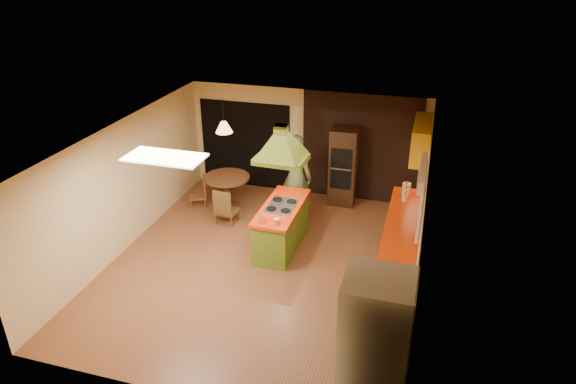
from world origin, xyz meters
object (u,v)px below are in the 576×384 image
(kitchen_island, at_px, (282,226))
(dining_table, at_px, (227,186))
(refrigerator, at_px, (374,347))
(canister_large, at_px, (406,189))
(man, at_px, (296,177))
(wall_oven, at_px, (343,166))

(kitchen_island, relative_size, dining_table, 1.75)
(refrigerator, distance_m, canister_large, 4.54)
(kitchen_island, relative_size, man, 0.93)
(kitchen_island, height_order, canister_large, canister_large)
(dining_table, bearing_deg, man, -1.50)
(dining_table, bearing_deg, wall_oven, 21.62)
(kitchen_island, xyz_separation_m, refrigerator, (2.21, -3.45, 0.55))
(kitchen_island, relative_size, canister_large, 7.26)
(man, relative_size, refrigerator, 0.96)
(refrigerator, xyz_separation_m, wall_oven, (-1.43, 5.68, -0.10))
(kitchen_island, bearing_deg, canister_large, 26.62)
(canister_large, bearing_deg, wall_oven, 142.04)
(kitchen_island, xyz_separation_m, dining_table, (-1.65, 1.27, 0.08))
(dining_table, bearing_deg, refrigerator, -50.76)
(man, distance_m, dining_table, 1.65)
(refrigerator, xyz_separation_m, dining_table, (-3.86, 4.72, -0.47))
(kitchen_island, xyz_separation_m, wall_oven, (0.78, 2.23, 0.44))
(refrigerator, bearing_deg, canister_large, 89.88)
(wall_oven, distance_m, dining_table, 2.64)
(kitchen_island, distance_m, wall_oven, 2.41)
(wall_oven, relative_size, dining_table, 1.77)
(kitchen_island, bearing_deg, dining_table, 142.93)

